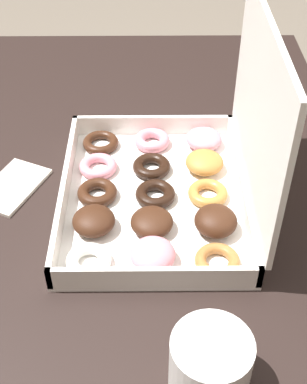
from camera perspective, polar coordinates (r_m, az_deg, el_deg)
dining_table at (r=0.90m, az=-2.25°, el=-7.12°), size 1.28×0.77×0.71m
donut_box at (r=0.83m, az=2.59°, el=1.55°), size 0.37×0.30×0.30m
coffee_mug at (r=0.63m, az=6.07°, el=-17.71°), size 0.09×0.09×0.08m
paper_napkin at (r=0.92m, az=-14.83°, el=0.57°), size 0.15×0.12×0.01m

